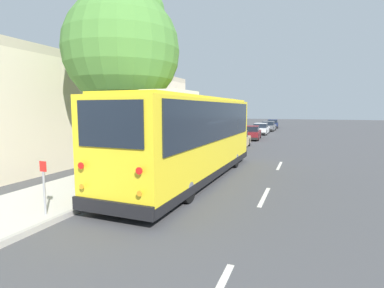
# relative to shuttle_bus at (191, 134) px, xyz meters

# --- Properties ---
(ground_plane) EXTENTS (160.00, 160.00, 0.00)m
(ground_plane) POSITION_rel_shuttle_bus_xyz_m (-0.30, -0.07, -1.94)
(ground_plane) COLOR #474749
(sidewalk_slab) EXTENTS (80.00, 3.17, 0.15)m
(sidewalk_slab) POSITION_rel_shuttle_bus_xyz_m (-0.30, 3.23, -1.87)
(sidewalk_slab) COLOR beige
(sidewalk_slab) RESTS_ON ground
(curb_strip) EXTENTS (80.00, 0.14, 0.15)m
(curb_strip) POSITION_rel_shuttle_bus_xyz_m (-0.30, 1.57, -1.87)
(curb_strip) COLOR #AAA69D
(curb_strip) RESTS_ON ground
(shuttle_bus) EXTENTS (11.08, 2.71, 3.61)m
(shuttle_bus) POSITION_rel_shuttle_bus_xyz_m (0.00, 0.00, 0.00)
(shuttle_bus) COLOR yellow
(shuttle_bus) RESTS_ON ground
(parked_sedan_tan) EXTENTS (4.49, 1.84, 1.29)m
(parked_sedan_tan) POSITION_rel_shuttle_bus_xyz_m (10.91, 0.46, -1.34)
(parked_sedan_tan) COLOR tan
(parked_sedan_tan) RESTS_ON ground
(parked_sedan_maroon) EXTENTS (4.54, 2.06, 1.33)m
(parked_sedan_maroon) POSITION_rel_shuttle_bus_xyz_m (17.82, 0.59, -1.32)
(parked_sedan_maroon) COLOR maroon
(parked_sedan_maroon) RESTS_ON ground
(parked_sedan_white) EXTENTS (4.70, 1.81, 1.29)m
(parked_sedan_white) POSITION_rel_shuttle_bus_xyz_m (24.39, 0.55, -1.34)
(parked_sedan_white) COLOR silver
(parked_sedan_white) RESTS_ON ground
(parked_sedan_gray) EXTENTS (4.44, 1.79, 1.30)m
(parked_sedan_gray) POSITION_rel_shuttle_bus_xyz_m (30.23, 0.37, -1.34)
(parked_sedan_gray) COLOR slate
(parked_sedan_gray) RESTS_ON ground
(parked_sedan_navy) EXTENTS (4.63, 1.99, 1.30)m
(parked_sedan_navy) POSITION_rel_shuttle_bus_xyz_m (36.88, 0.51, -1.33)
(parked_sedan_navy) COLOR #19234C
(parked_sedan_navy) RESTS_ON ground
(street_tree) EXTENTS (5.03, 5.03, 8.63)m
(street_tree) POSITION_rel_shuttle_bus_xyz_m (-0.04, 3.17, 3.91)
(street_tree) COLOR brown
(street_tree) RESTS_ON sidewalk_slab
(sign_post_near) EXTENTS (0.06, 0.22, 1.45)m
(sign_post_near) POSITION_rel_shuttle_bus_xyz_m (-5.78, 1.98, -1.04)
(sign_post_near) COLOR gray
(sign_post_near) RESTS_ON sidewalk_slab
(sign_post_far) EXTENTS (0.06, 0.22, 1.50)m
(sign_post_far) POSITION_rel_shuttle_bus_xyz_m (-3.83, 1.98, -1.02)
(sign_post_far) COLOR gray
(sign_post_far) RESTS_ON sidewalk_slab
(building_backdrop) EXTENTS (25.29, 6.68, 5.76)m
(building_backdrop) POSITION_rel_shuttle_bus_xyz_m (2.39, 9.73, 0.75)
(building_backdrop) COLOR beige
(building_backdrop) RESTS_ON ground
(lane_stripe_mid) EXTENTS (2.40, 0.14, 0.01)m
(lane_stripe_mid) POSITION_rel_shuttle_bus_xyz_m (-1.50, -3.25, -1.94)
(lane_stripe_mid) COLOR silver
(lane_stripe_mid) RESTS_ON ground
(lane_stripe_ahead) EXTENTS (2.40, 0.14, 0.01)m
(lane_stripe_ahead) POSITION_rel_shuttle_bus_xyz_m (4.50, -3.25, -1.94)
(lane_stripe_ahead) COLOR silver
(lane_stripe_ahead) RESTS_ON ground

